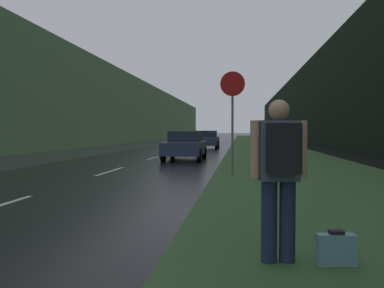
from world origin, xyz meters
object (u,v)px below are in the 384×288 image
(stop_sign, at_px, (232,111))
(car_passing_near, at_px, (185,145))
(hitchhiker_with_backpack, at_px, (279,170))
(suitcase, at_px, (336,250))
(car_passing_far, at_px, (206,140))

(stop_sign, relative_size, car_passing_near, 0.77)
(hitchhiker_with_backpack, distance_m, suitcase, 1.01)
(suitcase, xyz_separation_m, car_passing_near, (-3.70, 15.55, 0.53))
(stop_sign, height_order, suitcase, stop_sign)
(suitcase, relative_size, car_passing_far, 0.10)
(stop_sign, relative_size, car_passing_far, 0.77)
(car_passing_far, bearing_deg, car_passing_near, 90.00)
(hitchhiker_with_backpack, relative_size, car_passing_near, 0.42)
(car_passing_near, xyz_separation_m, car_passing_far, (-0.00, 12.62, 0.02))
(suitcase, relative_size, car_passing_near, 0.10)
(stop_sign, distance_m, car_passing_far, 20.13)
(hitchhiker_with_backpack, xyz_separation_m, car_passing_near, (-3.11, 15.55, -0.30))
(car_passing_near, bearing_deg, hitchhiker_with_backpack, 101.32)
(stop_sign, xyz_separation_m, car_passing_far, (-2.46, 19.94, -1.31))
(car_passing_far, bearing_deg, stop_sign, 97.05)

